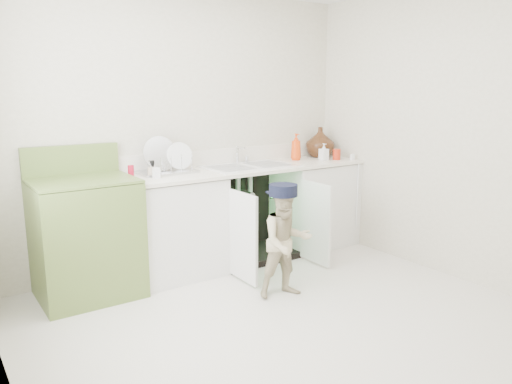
# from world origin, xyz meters

# --- Properties ---
(ground) EXTENTS (3.50, 3.50, 0.00)m
(ground) POSITION_xyz_m (0.00, 0.00, 0.00)
(ground) COLOR beige
(ground) RESTS_ON ground
(room_shell) EXTENTS (6.00, 5.50, 1.26)m
(room_shell) POSITION_xyz_m (0.00, 0.00, 1.25)
(room_shell) COLOR beige
(room_shell) RESTS_ON ground
(counter_run) EXTENTS (2.44, 1.02, 1.22)m
(counter_run) POSITION_xyz_m (0.58, 1.21, 0.47)
(counter_run) COLOR silver
(counter_run) RESTS_ON ground
(avocado_stove) EXTENTS (0.76, 0.65, 1.18)m
(avocado_stove) POSITION_xyz_m (-1.01, 1.18, 0.49)
(avocado_stove) COLOR olive
(avocado_stove) RESTS_ON ground
(repair_worker) EXTENTS (0.59, 0.80, 0.90)m
(repair_worker) POSITION_xyz_m (0.28, 0.28, 0.46)
(repair_worker) COLOR beige
(repair_worker) RESTS_ON ground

